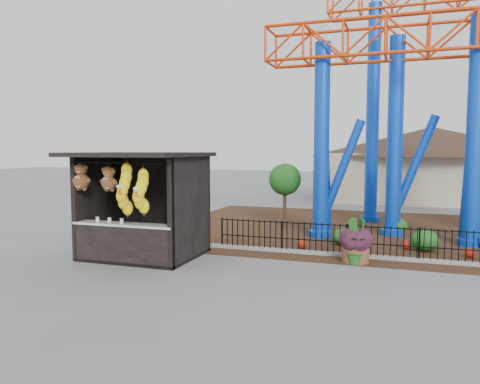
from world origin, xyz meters
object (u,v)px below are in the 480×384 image
(prize_booth, at_px, (139,207))
(potted_plant, at_px, (356,250))
(roller_coaster, at_px, (429,63))
(terracotta_planter, at_px, (355,253))

(prize_booth, relative_size, potted_plant, 4.30)
(roller_coaster, distance_m, potted_plant, 8.78)
(prize_booth, relative_size, terracotta_planter, 4.67)
(prize_booth, distance_m, terracotta_planter, 6.40)
(potted_plant, bearing_deg, prize_booth, -158.84)
(potted_plant, bearing_deg, terracotta_planter, 107.48)
(prize_booth, distance_m, potted_plant, 6.36)
(prize_booth, bearing_deg, roller_coaster, 41.98)
(terracotta_planter, relative_size, potted_plant, 0.92)
(roller_coaster, height_order, terracotta_planter, roller_coaster)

